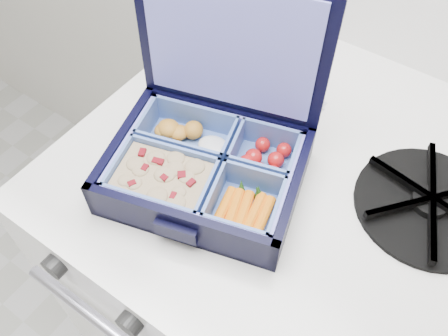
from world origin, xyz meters
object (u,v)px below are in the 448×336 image
Objects in this scene: bento_box at (206,170)px; fork at (275,132)px; burner_grate at (431,201)px.

fork is at bearing 61.67° from bento_box.
bento_box is 0.28m from burner_grate.
fork is (-0.22, -0.00, -0.01)m from burner_grate.
burner_grate is at bearing 11.58° from bento_box.
bento_box is at bearing -84.87° from fork.
burner_grate is 0.22m from fork.
burner_grate is at bearing 18.45° from fork.
bento_box is at bearing -152.76° from burner_grate.
fork is (0.03, 0.13, -0.03)m from bento_box.
bento_box reaches higher than burner_grate.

